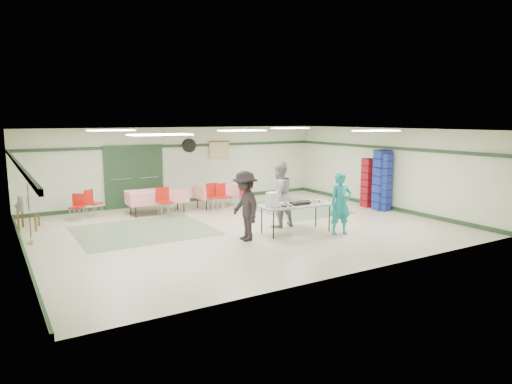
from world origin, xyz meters
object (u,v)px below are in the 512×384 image
crate_stack_blue_b (382,180)px  chair_loose_b (78,204)px  serving_table (296,206)px  broom (29,213)px  chair_loose_a (92,200)px  crate_stack_red (368,183)px  chair_b (214,194)px  volunteer_teal (341,204)px  dining_table_a (219,190)px  office_printer (31,203)px  volunteer_dark (245,206)px  volunteer_grey (279,194)px  chair_a (222,194)px  crate_stack_blue_a (385,182)px  chair_c (246,192)px  chair_d (164,199)px  printer_table (28,207)px  dining_table_b (157,196)px

crate_stack_blue_b → chair_loose_b: bearing=158.6°
serving_table → broom: (-6.15, 2.46, 0.03)m
chair_loose_a → crate_stack_red: bearing=-63.2°
chair_b → volunteer_teal: bearing=-75.0°
volunteer_teal → broom: size_ratio=1.12×
dining_table_a → chair_loose_b: 4.57m
volunteer_teal → office_printer: (-6.96, 3.44, 0.14)m
dining_table_a → chair_b: (-0.48, -0.56, -0.01)m
volunteer_dark → chair_loose_b: (-3.16, 4.55, -0.39)m
serving_table → dining_table_a: size_ratio=1.15×
volunteer_grey → chair_b: bearing=-86.1°
volunteer_dark → chair_a: volunteer_dark is taller
crate_stack_blue_a → office_printer: crate_stack_blue_a is taller
crate_stack_red → chair_loose_a: bearing=160.0°
dining_table_a → crate_stack_blue_a: bearing=-45.9°
chair_c → chair_loose_a: chair_c is taller
crate_stack_red → office_printer: (-10.30, 1.04, 0.11)m
volunteer_teal → chair_a: volunteer_teal is taller
office_printer → volunteer_grey: bearing=-31.5°
serving_table → chair_a: (-0.31, 3.72, -0.19)m
chair_a → chair_d: 2.02m
chair_a → chair_loose_b: size_ratio=1.10×
chair_b → printer_table: size_ratio=1.04×
chair_loose_b → crate_stack_blue_a: size_ratio=0.42×
volunteer_grey → crate_stack_blue_a: size_ratio=0.97×
crate_stack_blue_a → broom: crate_stack_blue_a is taller
chair_loose_a → broom: (-1.89, -2.29, 0.23)m
crate_stack_blue_a → crate_stack_red: crate_stack_blue_a is taller
serving_table → chair_d: chair_d is taller
dining_table_b → broom: bearing=-152.7°
chair_loose_a → chair_c: bearing=-55.2°
printer_table → chair_c: bearing=9.5°
serving_table → crate_stack_blue_b: size_ratio=1.02×
crate_stack_blue_b → chair_loose_a: bearing=156.5°
chair_loose_b → crate_stack_blue_b: 9.61m
dining_table_b → chair_c: chair_c is taller
chair_d → crate_stack_blue_b: 7.09m
volunteer_grey → printer_table: bearing=-35.9°
dining_table_b → chair_loose_b: size_ratio=2.39×
serving_table → chair_loose_b: (-4.71, 4.55, -0.24)m
broom → printer_table: bearing=102.0°
dining_table_a → office_printer: 6.15m
volunteer_dark → chair_loose_a: volunteer_dark is taller
volunteer_grey → chair_loose_a: 5.82m
chair_loose_a → office_printer: size_ratio=1.69×
chair_a → printer_table: bearing=164.6°
volunteer_grey → dining_table_a: volunteer_grey is taller
volunteer_dark → printer_table: 6.07m
volunteer_teal → chair_d: size_ratio=1.79×
serving_table → crate_stack_blue_a: (4.23, 0.91, 0.23)m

